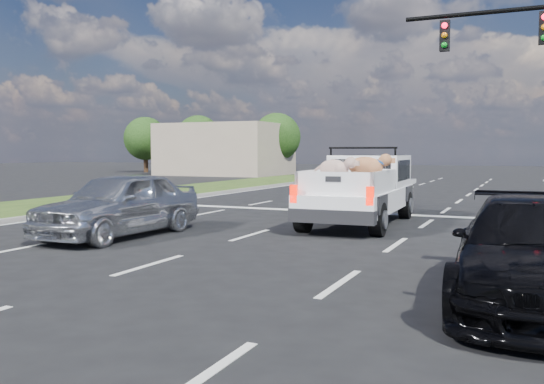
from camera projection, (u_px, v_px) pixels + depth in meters
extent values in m
plane|color=black|center=(237.00, 274.00, 9.44)|extent=(160.00, 160.00, 0.00)
cube|color=silver|center=(174.00, 219.00, 17.05)|extent=(0.12, 60.00, 0.01)
cube|color=silver|center=(283.00, 225.00, 15.62)|extent=(0.12, 60.00, 0.01)
cube|color=silver|center=(413.00, 233.00, 14.19)|extent=(0.12, 60.00, 0.01)
cube|color=silver|center=(82.00, 214.00, 18.50)|extent=(0.15, 60.00, 0.01)
cube|color=silver|center=(381.00, 214.00, 18.54)|extent=(17.00, 0.45, 0.01)
cube|color=#203B12|center=(20.00, 209.00, 19.60)|extent=(5.00, 60.00, 0.10)
cube|color=gray|center=(76.00, 212.00, 18.60)|extent=(0.15, 60.00, 0.14)
cube|color=black|center=(544.00, 28.00, 16.73)|extent=(0.30, 0.18, 0.95)
cube|color=black|center=(445.00, 36.00, 17.87)|extent=(0.30, 0.18, 0.95)
sphere|color=#FB0724|center=(444.00, 25.00, 17.75)|extent=(0.18, 0.18, 0.18)
cube|color=tan|center=(226.00, 150.00, 50.23)|extent=(10.00, 8.00, 4.40)
cylinder|color=#332114|center=(146.00, 161.00, 56.21)|extent=(0.44, 0.44, 2.16)
sphere|color=black|center=(145.00, 139.00, 56.06)|extent=(4.20, 4.20, 4.20)
cylinder|color=#332114|center=(199.00, 162.00, 53.76)|extent=(0.44, 0.44, 2.16)
sphere|color=black|center=(198.00, 138.00, 53.61)|extent=(4.20, 4.20, 4.20)
cylinder|color=#332114|center=(277.00, 162.00, 50.49)|extent=(0.44, 0.44, 2.16)
sphere|color=black|center=(277.00, 137.00, 50.33)|extent=(4.20, 4.20, 4.20)
cylinder|color=black|center=(303.00, 216.00, 14.28)|extent=(0.33, 0.82, 0.81)
cylinder|color=black|center=(378.00, 219.00, 13.58)|extent=(0.33, 0.82, 0.81)
cylinder|color=black|center=(345.00, 203.00, 17.93)|extent=(0.33, 0.82, 0.81)
cylinder|color=black|center=(405.00, 205.00, 17.23)|extent=(0.33, 0.82, 0.81)
cube|color=white|center=(360.00, 199.00, 15.78)|extent=(2.22, 5.72, 0.55)
cube|color=white|center=(371.00, 171.00, 16.96)|extent=(2.05, 2.52, 0.92)
cube|color=black|center=(361.00, 171.00, 15.84)|extent=(1.65, 0.09, 0.66)
cylinder|color=black|center=(362.00, 148.00, 15.93)|extent=(1.92, 0.12, 0.05)
cube|color=black|center=(348.00, 193.00, 14.61)|extent=(1.99, 2.79, 0.06)
cube|color=white|center=(314.00, 180.00, 14.93)|extent=(0.18, 2.72, 0.55)
cube|color=white|center=(384.00, 182.00, 14.24)|extent=(0.18, 2.72, 0.55)
cube|color=white|center=(334.00, 184.00, 13.37)|extent=(1.90, 0.15, 0.55)
cube|color=red|center=(294.00, 194.00, 13.52)|extent=(0.17, 0.07, 0.43)
cube|color=red|center=(370.00, 196.00, 12.84)|extent=(0.17, 0.07, 0.43)
cube|color=black|center=(332.00, 216.00, 13.28)|extent=(2.06, 0.39, 0.32)
imported|color=#B9BAC0|center=(120.00, 204.00, 13.62)|extent=(2.03, 4.63, 1.55)
imported|color=black|center=(532.00, 252.00, 7.52)|extent=(2.15, 4.88, 1.39)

